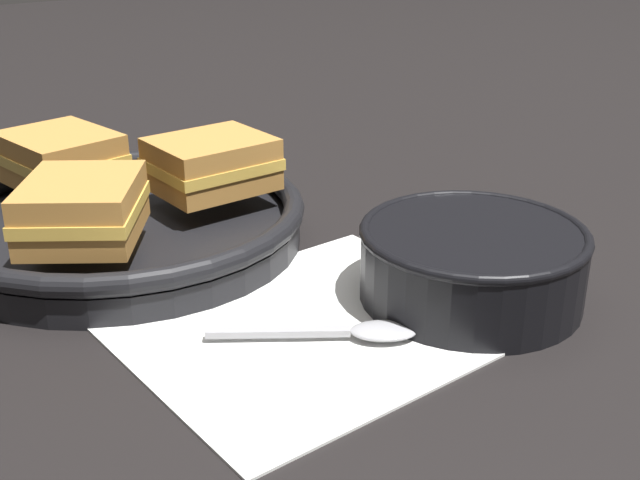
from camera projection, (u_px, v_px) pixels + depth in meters
ground_plane at (330, 285)px, 0.63m from camera, size 4.00×4.00×0.00m
napkin at (314, 325)px, 0.57m from camera, size 0.26×0.23×0.00m
soup_bowl at (472, 259)px, 0.60m from camera, size 0.17×0.17×0.06m
spoon at (355, 331)px, 0.55m from camera, size 0.13×0.10×0.01m
skillet at (122, 223)px, 0.70m from camera, size 0.40×0.34×0.04m
sandwich_near_left at (212, 164)px, 0.71m from camera, size 0.10×0.09×0.05m
sandwich_near_right at (61, 158)px, 0.73m from camera, size 0.10×0.11×0.05m
sandwich_far_left at (82, 209)px, 0.61m from camera, size 0.13×0.13×0.05m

